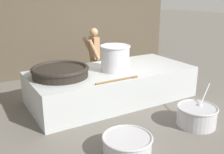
% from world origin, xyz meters
% --- Properties ---
extents(ground_plane, '(60.00, 60.00, 0.00)m').
position_xyz_m(ground_plane, '(0.00, 0.00, 0.00)').
color(ground_plane, '#666059').
extents(back_wall, '(7.69, 0.24, 3.83)m').
position_xyz_m(back_wall, '(0.00, 2.92, 1.91)').
color(back_wall, '#4C4233').
rests_on(back_wall, ground_plane).
extents(hearth_platform, '(3.99, 1.83, 0.77)m').
position_xyz_m(hearth_platform, '(0.00, 0.00, 0.39)').
color(hearth_platform, '#B2B7B7').
rests_on(hearth_platform, ground_plane).
extents(giant_wok_near, '(1.28, 1.28, 0.23)m').
position_xyz_m(giant_wok_near, '(-1.29, 0.07, 0.90)').
color(giant_wok_near, black).
rests_on(giant_wok_near, hearth_platform).
extents(stock_pot, '(0.72, 0.72, 0.62)m').
position_xyz_m(stock_pot, '(0.01, -0.12, 1.09)').
color(stock_pot, silver).
rests_on(stock_pot, hearth_platform).
extents(stirring_paddle, '(1.04, 0.10, 0.04)m').
position_xyz_m(stirring_paddle, '(-0.30, -0.82, 0.79)').
color(stirring_paddle, brown).
rests_on(stirring_paddle, hearth_platform).
extents(cook, '(0.42, 0.63, 1.65)m').
position_xyz_m(cook, '(0.12, 1.20, 0.89)').
color(cook, '#9E7551').
rests_on(cook, ground_plane).
extents(prep_bowl_vegetables, '(1.00, 0.81, 0.72)m').
position_xyz_m(prep_bowl_vegetables, '(0.76, -2.06, 0.22)').
color(prep_bowl_vegetables, '#B7B7BC').
rests_on(prep_bowl_vegetables, ground_plane).
extents(prep_bowl_meat, '(0.84, 0.84, 0.31)m').
position_xyz_m(prep_bowl_meat, '(-0.99, -2.17, 0.17)').
color(prep_bowl_meat, '#B7B7BC').
rests_on(prep_bowl_meat, ground_plane).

